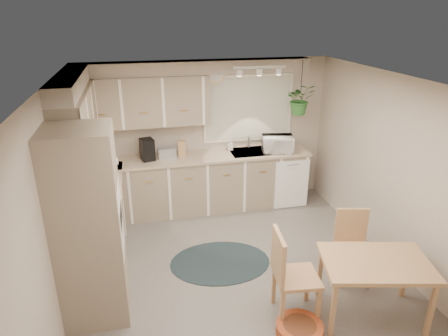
{
  "coord_description": "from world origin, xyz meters",
  "views": [
    {
      "loc": [
        -1.12,
        -4.11,
        3.11
      ],
      "look_at": [
        -0.06,
        0.55,
        1.21
      ],
      "focal_mm": 32.0,
      "sensor_mm": 36.0,
      "label": 1
    }
  ],
  "objects_px": {
    "dining_table": "(372,288)",
    "pet_bed": "(299,329)",
    "chair_left": "(297,275)",
    "microwave": "(278,142)",
    "chair_back": "(354,248)",
    "braided_rug": "(220,262)"
  },
  "relations": [
    {
      "from": "braided_rug",
      "to": "pet_bed",
      "type": "relative_size",
      "value": 2.69
    },
    {
      "from": "chair_left",
      "to": "pet_bed",
      "type": "distance_m",
      "value": 0.54
    },
    {
      "from": "braided_rug",
      "to": "dining_table",
      "type": "bearing_deg",
      "value": -43.19
    },
    {
      "from": "pet_bed",
      "to": "microwave",
      "type": "relative_size",
      "value": 1.0
    },
    {
      "from": "chair_left",
      "to": "chair_back",
      "type": "bearing_deg",
      "value": 121.11
    },
    {
      "from": "dining_table",
      "to": "braided_rug",
      "type": "xyz_separation_m",
      "value": [
        -1.38,
        1.29,
        -0.34
      ]
    },
    {
      "from": "dining_table",
      "to": "pet_bed",
      "type": "height_order",
      "value": "dining_table"
    },
    {
      "from": "chair_left",
      "to": "pet_bed",
      "type": "height_order",
      "value": "chair_left"
    },
    {
      "from": "chair_back",
      "to": "pet_bed",
      "type": "relative_size",
      "value": 1.79
    },
    {
      "from": "dining_table",
      "to": "braided_rug",
      "type": "distance_m",
      "value": 1.92
    },
    {
      "from": "chair_left",
      "to": "pet_bed",
      "type": "xyz_separation_m",
      "value": [
        -0.06,
        -0.3,
        -0.45
      ]
    },
    {
      "from": "pet_bed",
      "to": "microwave",
      "type": "xyz_separation_m",
      "value": [
        0.75,
        2.87,
        1.05
      ]
    },
    {
      "from": "chair_left",
      "to": "pet_bed",
      "type": "relative_size",
      "value": 2.06
    },
    {
      "from": "dining_table",
      "to": "chair_back",
      "type": "distance_m",
      "value": 0.63
    },
    {
      "from": "dining_table",
      "to": "chair_back",
      "type": "bearing_deg",
      "value": 78.89
    },
    {
      "from": "dining_table",
      "to": "microwave",
      "type": "relative_size",
      "value": 2.24
    },
    {
      "from": "microwave",
      "to": "dining_table",
      "type": "bearing_deg",
      "value": -77.82
    },
    {
      "from": "chair_back",
      "to": "pet_bed",
      "type": "distance_m",
      "value": 1.26
    },
    {
      "from": "chair_left",
      "to": "microwave",
      "type": "distance_m",
      "value": 2.73
    },
    {
      "from": "braided_rug",
      "to": "microwave",
      "type": "bearing_deg",
      "value": 49.05
    },
    {
      "from": "dining_table",
      "to": "chair_left",
      "type": "relative_size",
      "value": 1.09
    },
    {
      "from": "chair_left",
      "to": "microwave",
      "type": "bearing_deg",
      "value": 171.48
    }
  ]
}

